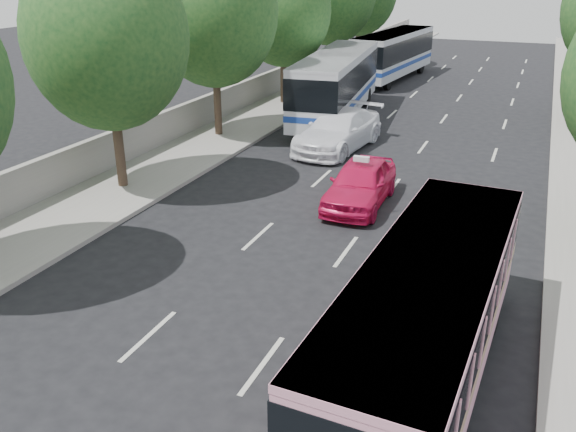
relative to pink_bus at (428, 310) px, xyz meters
The scene contains 12 objects.
ground 4.86m from the pink_bus, 161.61° to the left, with size 120.00×120.00×0.00m, color black.
sidewalk_left 25.01m from the pink_bus, 120.82° to the left, with size 4.00×90.00×0.15m, color #9E998E.
low_wall 25.93m from the pink_bus, 124.24° to the left, with size 0.30×90.00×1.50m, color #9E998E.
tree_left_b 15.22m from the pink_bus, 149.90° to the left, with size 5.70×5.70×8.88m.
tree_left_c 20.53m from the pink_bus, 130.02° to the left, with size 6.00×6.00×9.35m.
tree_left_d 26.92m from the pink_bus, 118.72° to the left, with size 5.52×5.52×8.60m.
pink_bus is the anchor object (origin of this frame).
pink_taxi 10.14m from the pink_bus, 113.31° to the left, with size 1.89×4.70×1.60m, color #D41249.
white_pickup 17.13m from the pink_bus, 113.73° to the left, with size 2.42×5.96×1.73m, color white.
tour_coach_front 22.84m from the pink_bus, 112.61° to the left, with size 3.84×12.01×3.53m.
tour_coach_rear 35.34m from the pink_bus, 104.39° to the left, with size 3.56×11.43×3.36m.
taxi_roof_sign 10.10m from the pink_bus, 113.31° to the left, with size 0.55×0.18×0.18m, color silver.
Camera 1 is at (5.64, -11.80, 8.01)m, focal length 38.00 mm.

